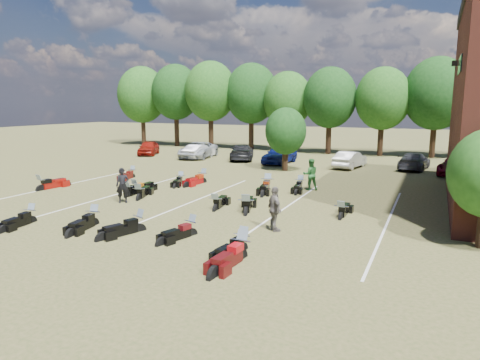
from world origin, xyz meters
The scene contains 33 objects.
ground centered at (0.00, 0.00, 0.00)m, with size 160.00×160.00×0.00m, color brown.
car_0 centered at (-18.18, 19.65, 0.72)m, with size 1.70×4.23×1.44m, color maroon.
car_1 centered at (-11.95, 19.16, 0.68)m, with size 1.44×4.13×1.36m, color #B5B4B9.
car_2 centered at (-12.30, 19.61, 0.76)m, with size 2.53×5.48×1.52m, color #9A9EA2.
car_3 centered at (-7.77, 19.98, 0.74)m, with size 2.06×5.07×1.47m, color black.
car_4 centered at (-3.75, 19.18, 0.80)m, with size 1.89×4.70×1.60m, color #0C1657.
car_5 centered at (2.41, 18.99, 0.69)m, with size 1.46×4.17×1.38m, color beige.
car_6 centered at (10.29, 18.61, 0.68)m, with size 2.27×4.93×1.37m, color #510412.
car_7 centered at (7.24, 20.24, 0.67)m, with size 1.89×4.64×1.35m, color #35353A.
person_black centered at (-6.24, 1.26, 0.94)m, with size 0.68×0.45×1.87m, color black.
person_green centered at (1.89, 8.75, 0.96)m, with size 0.94×0.73×1.92m, color #225D26.
person_grey centered at (2.87, -0.24, 0.94)m, with size 1.10×0.46×1.88m, color #5C554F.
motorcycle_1 centered at (-4.55, -2.72, 0.00)m, with size 0.72×2.27×1.27m, color black, non-canonical shape.
motorcycle_2 centered at (-7.39, -3.55, 0.00)m, with size 0.68×2.13×1.19m, color black, non-canonical shape.
motorcycle_3 centered at (-2.23, -2.62, 0.00)m, with size 0.73×2.29×1.28m, color black, non-canonical shape.
motorcycle_4 centered at (2.64, -3.01, 0.00)m, with size 0.70×2.20×1.22m, color black, non-canonical shape.
motorcycle_5 centered at (0.04, -2.21, 0.00)m, with size 0.67×2.11×1.18m, color black, non-canonical shape.
motorcycle_6 centered at (2.95, -3.77, 0.00)m, with size 0.78×2.46×1.37m, color #3D080A, non-canonical shape.
motorcycle_7 centered at (-12.94, 1.77, 0.00)m, with size 0.79×2.47×1.38m, color maroon, non-canonical shape.
motorcycle_8 centered at (-7.00, 3.26, 0.00)m, with size 0.74×2.31×1.29m, color black, non-canonical shape.
motorcycle_9 centered at (-6.96, 2.52, 0.00)m, with size 0.71×2.24×1.25m, color black, non-canonical shape.
motorcycle_10 centered at (-5.93, 2.18, 0.00)m, with size 0.73×2.30×1.28m, color black, non-canonical shape.
motorcycle_11 centered at (-0.99, 1.82, 0.00)m, with size 0.70×2.19×1.22m, color black, non-canonical shape.
motorcycle_12 centered at (0.69, 1.76, 0.00)m, with size 0.80×2.51×1.40m, color black, non-canonical shape.
motorcycle_13 centered at (4.98, 2.85, 0.00)m, with size 0.68×2.14×1.19m, color black, non-canonical shape.
motorcycle_14 centered at (-10.82, 7.75, 0.00)m, with size 0.67×2.11×1.18m, color #480D0A, non-canonical shape.
motorcycle_15 centered at (-5.24, 8.09, 0.00)m, with size 0.76×2.39×1.33m, color maroon, non-canonical shape.
motorcycle_16 centered at (-6.41, 7.20, 0.00)m, with size 0.65×2.03×1.13m, color black, non-canonical shape.
motorcycle_17 centered at (-0.45, 7.61, 0.00)m, with size 0.81×2.53×1.41m, color black, non-canonical shape.
motorcycle_19 centered at (1.30, 8.65, 0.00)m, with size 0.69×2.18×1.22m, color black, non-canonical shape.
tree_line centered at (-1.00, 29.00, 6.31)m, with size 56.00×6.00×9.79m.
young_tree_midfield centered at (-2.00, 15.50, 3.09)m, with size 3.20×3.20×4.70m.
parking_lines centered at (-3.00, 3.00, 0.01)m, with size 20.10×14.00×0.01m.
Camera 1 is at (8.68, -16.35, 5.21)m, focal length 32.00 mm.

